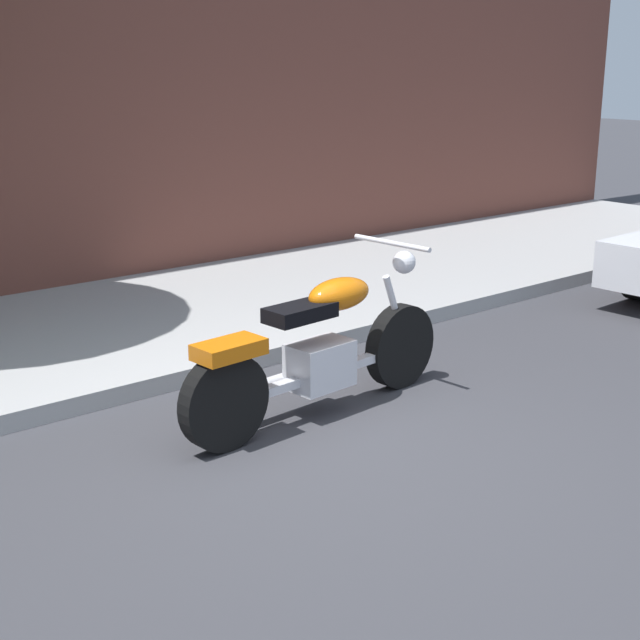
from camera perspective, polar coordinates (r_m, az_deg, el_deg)
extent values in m
plane|color=#38383D|center=(5.64, -0.01, -8.61)|extent=(60.00, 60.00, 0.00)
cube|color=#9F9F9F|center=(8.07, -14.05, -0.82)|extent=(19.28, 3.02, 0.14)
cylinder|color=black|center=(6.72, 5.08, -1.64)|extent=(0.63, 0.17, 0.63)
cylinder|color=black|center=(5.65, -6.07, -5.18)|extent=(0.63, 0.17, 0.63)
cube|color=silver|center=(6.14, 0.00, -2.83)|extent=(0.46, 0.31, 0.32)
cube|color=silver|center=(6.16, 0.00, -3.45)|extent=(1.48, 0.19, 0.06)
ellipsoid|color=#D1660C|center=(6.12, 1.22, 1.65)|extent=(0.54, 0.30, 0.22)
cube|color=black|center=(5.90, -1.26, 0.48)|extent=(0.50, 0.27, 0.10)
cube|color=#D1660C|center=(5.57, -5.76, -1.85)|extent=(0.46, 0.27, 0.10)
cylinder|color=silver|center=(6.60, 4.80, 0.56)|extent=(0.27, 0.07, 0.58)
cylinder|color=silver|center=(6.43, 4.55, 4.87)|extent=(0.09, 0.70, 0.04)
sphere|color=silver|center=(6.57, 5.33, 3.66)|extent=(0.17, 0.17, 0.17)
cylinder|color=silver|center=(6.12, -2.73, -3.89)|extent=(0.80, 0.15, 0.09)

